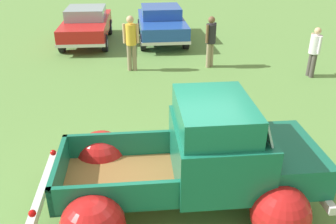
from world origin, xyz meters
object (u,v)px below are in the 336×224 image
(vintage_pickup_truck, at_px, (201,165))
(spectator_1, at_px, (131,40))
(spectator_0, at_px, (314,49))
(spectator_2, at_px, (211,39))
(show_car_1, at_px, (161,22))
(show_car_0, at_px, (87,24))

(vintage_pickup_truck, bearing_deg, spectator_1, 99.49)
(vintage_pickup_truck, height_order, spectator_0, vintage_pickup_truck)
(spectator_2, bearing_deg, show_car_1, -21.41)
(spectator_1, bearing_deg, show_car_0, 29.55)
(show_car_0, distance_m, spectator_2, 5.78)
(show_car_1, bearing_deg, spectator_2, 20.77)
(vintage_pickup_truck, relative_size, spectator_0, 2.91)
(show_car_0, xyz_separation_m, spectator_2, (4.47, -3.65, 0.22))
(vintage_pickup_truck, height_order, spectator_2, vintage_pickup_truck)
(show_car_1, distance_m, spectator_1, 3.88)
(show_car_0, xyz_separation_m, show_car_1, (3.14, -0.08, 0.00))
(vintage_pickup_truck, xyz_separation_m, spectator_2, (1.68, 6.84, 0.24))
(show_car_1, xyz_separation_m, spectator_1, (-1.35, -3.62, 0.28))
(spectator_2, bearing_deg, vintage_pickup_truck, 124.32)
(show_car_0, bearing_deg, spectator_2, 52.84)
(spectator_0, relative_size, spectator_1, 0.87)
(show_car_1, bearing_deg, spectator_1, -20.18)
(show_car_1, relative_size, spectator_2, 2.39)
(spectator_2, bearing_deg, spectator_1, 49.20)
(vintage_pickup_truck, bearing_deg, show_car_0, 105.97)
(show_car_1, distance_m, spectator_2, 3.82)
(show_car_0, distance_m, spectator_0, 9.01)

